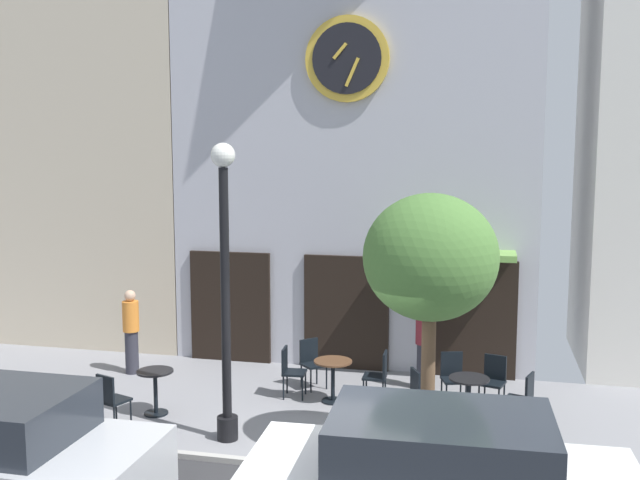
% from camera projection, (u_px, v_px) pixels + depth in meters
% --- Properties ---
extents(clock_building, '(7.37, 3.66, 11.11)m').
position_uv_depth(clock_building, '(358.00, 85.00, 15.03)').
color(clock_building, '#B2B2BC').
rests_on(clock_building, ground_plane).
extents(neighbor_building_left, '(6.47, 4.92, 12.34)m').
position_uv_depth(neighbor_building_left, '(90.00, 77.00, 17.76)').
color(neighbor_building_left, beige).
rests_on(neighbor_building_left, ground_plane).
extents(street_lamp, '(0.36, 0.36, 4.50)m').
position_uv_depth(street_lamp, '(225.00, 293.00, 10.72)').
color(street_lamp, black).
rests_on(street_lamp, ground_plane).
extents(street_tree, '(1.87, 1.69, 3.82)m').
position_uv_depth(street_tree, '(430.00, 259.00, 9.93)').
color(street_tree, brown).
rests_on(street_tree, ground_plane).
extents(cafe_table_near_door, '(0.61, 0.61, 0.75)m').
position_uv_depth(cafe_table_near_door, '(155.00, 386.00, 12.00)').
color(cafe_table_near_door, black).
rests_on(cafe_table_near_door, ground_plane).
extents(cafe_table_leftmost, '(0.67, 0.67, 0.74)m').
position_uv_depth(cafe_table_leftmost, '(333.00, 373.00, 12.58)').
color(cafe_table_leftmost, black).
rests_on(cafe_table_leftmost, ground_plane).
extents(cafe_table_near_curb, '(0.66, 0.66, 0.72)m').
position_uv_depth(cafe_table_near_curb, '(469.00, 391.00, 11.71)').
color(cafe_table_near_curb, black).
rests_on(cafe_table_near_curb, ground_plane).
extents(cafe_chair_curbside, '(0.50, 0.50, 0.90)m').
position_uv_depth(cafe_chair_curbside, '(453.00, 374.00, 12.49)').
color(cafe_chair_curbside, black).
rests_on(cafe_chair_curbside, ground_plane).
extents(cafe_chair_under_awning, '(0.54, 0.54, 0.90)m').
position_uv_depth(cafe_chair_under_awning, '(421.00, 392.00, 11.57)').
color(cafe_chair_under_awning, black).
rests_on(cafe_chair_under_awning, ground_plane).
extents(cafe_chair_mid_row, '(0.43, 0.43, 0.90)m').
position_uv_depth(cafe_chair_mid_row, '(290.00, 368.00, 12.83)').
color(cafe_chair_mid_row, black).
rests_on(cafe_chair_mid_row, ground_plane).
extents(cafe_chair_outer, '(0.51, 0.51, 0.90)m').
position_uv_depth(cafe_chair_outer, '(110.00, 397.00, 11.34)').
color(cafe_chair_outer, black).
rests_on(cafe_chair_outer, ground_plane).
extents(cafe_chair_near_tree, '(0.50, 0.50, 0.90)m').
position_uv_depth(cafe_chair_near_tree, '(493.00, 377.00, 12.31)').
color(cafe_chair_near_tree, black).
rests_on(cafe_chair_near_tree, ground_plane).
extents(cafe_chair_left_end, '(0.51, 0.51, 0.90)m').
position_uv_depth(cafe_chair_left_end, '(523.00, 396.00, 11.38)').
color(cafe_chair_left_end, black).
rests_on(cafe_chair_left_end, ground_plane).
extents(cafe_chair_by_entrance, '(0.41, 0.41, 0.90)m').
position_uv_depth(cafe_chair_by_entrance, '(379.00, 373.00, 12.57)').
color(cafe_chair_by_entrance, black).
rests_on(cafe_chair_by_entrance, ground_plane).
extents(cafe_chair_right_end, '(0.57, 0.57, 0.90)m').
position_uv_depth(cafe_chair_right_end, '(312.00, 359.00, 13.36)').
color(cafe_chair_right_end, black).
rests_on(cafe_chair_right_end, ground_plane).
extents(pedestrian_orange, '(0.43, 0.43, 1.67)m').
position_uv_depth(pedestrian_orange, '(131.00, 331.00, 14.16)').
color(pedestrian_orange, '#2D2D38').
rests_on(pedestrian_orange, ground_plane).
extents(pedestrian_maroon, '(0.45, 0.45, 1.67)m').
position_uv_depth(pedestrian_maroon, '(424.00, 343.00, 13.25)').
color(pedestrian_maroon, '#2D2D38').
rests_on(pedestrian_maroon, ground_plane).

